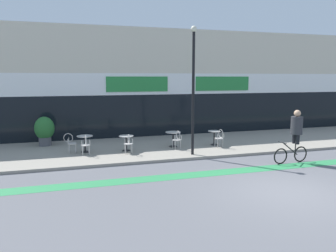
{
  "coord_description": "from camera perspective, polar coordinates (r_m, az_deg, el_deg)",
  "views": [
    {
      "loc": [
        -6.31,
        -8.19,
        3.5
      ],
      "look_at": [
        -1.96,
        6.23,
        1.25
      ],
      "focal_mm": 35.0,
      "sensor_mm": 36.0,
      "label": 1
    }
  ],
  "objects": [
    {
      "name": "ground_plane",
      "position": [
        10.92,
        20.06,
        -10.74
      ],
      "size": [
        120.0,
        120.0,
        0.0
      ],
      "primitive_type": "plane",
      "color": "#5B5B60"
    },
    {
      "name": "sidewalk_slab",
      "position": [
        17.03,
        5.36,
        -3.2
      ],
      "size": [
        40.0,
        5.5,
        0.12
      ],
      "primitive_type": "cube",
      "color": "gray",
      "rests_on": "ground"
    },
    {
      "name": "storefront_facade",
      "position": [
        21.13,
        0.62,
        7.43
      ],
      "size": [
        40.0,
        4.06,
        6.25
      ],
      "color": "beige",
      "rests_on": "ground"
    },
    {
      "name": "bike_lane_stripe",
      "position": [
        12.9,
        13.38,
        -7.47
      ],
      "size": [
        36.0,
        0.7,
        0.01
      ],
      "primitive_type": "cube",
      "color": "#2D844C",
      "rests_on": "ground"
    },
    {
      "name": "bistro_table_0",
      "position": [
        15.33,
        -14.28,
        -2.45
      ],
      "size": [
        0.71,
        0.71,
        0.76
      ],
      "color": "black",
      "rests_on": "sidewalk_slab"
    },
    {
      "name": "bistro_table_1",
      "position": [
        15.26,
        -7.29,
        -2.44
      ],
      "size": [
        0.68,
        0.68,
        0.71
      ],
      "color": "black",
      "rests_on": "sidewalk_slab"
    },
    {
      "name": "bistro_table_2",
      "position": [
        16.04,
        0.89,
        -1.76
      ],
      "size": [
        0.75,
        0.75,
        0.73
      ],
      "color": "black",
      "rests_on": "sidewalk_slab"
    },
    {
      "name": "bistro_table_3",
      "position": [
        16.61,
        8.05,
        -1.57
      ],
      "size": [
        0.63,
        0.63,
        0.71
      ],
      "color": "black",
      "rests_on": "sidewalk_slab"
    },
    {
      "name": "cafe_chair_0_near",
      "position": [
        14.72,
        -14.15,
        -2.99
      ],
      "size": [
        0.42,
        0.58,
        0.9
      ],
      "rotation": [
        0.0,
        0.0,
        1.62
      ],
      "color": "#B7B2AD",
      "rests_on": "sidewalk_slab"
    },
    {
      "name": "cafe_chair_0_side",
      "position": [
        15.33,
        -16.61,
        -2.64
      ],
      "size": [
        0.59,
        0.44,
        0.9
      ],
      "rotation": [
        0.0,
        0.0,
        -0.1
      ],
      "color": "#B7B2AD",
      "rests_on": "sidewalk_slab"
    },
    {
      "name": "cafe_chair_1_near",
      "position": [
        14.65,
        -6.89,
        -2.84
      ],
      "size": [
        0.41,
        0.58,
        0.9
      ],
      "rotation": [
        0.0,
        0.0,
        1.53
      ],
      "color": "#B7B2AD",
      "rests_on": "sidewalk_slab"
    },
    {
      "name": "cafe_chair_2_near",
      "position": [
        15.46,
        1.63,
        -2.19
      ],
      "size": [
        0.45,
        0.6,
        0.9
      ],
      "rotation": [
        0.0,
        0.0,
        1.7
      ],
      "color": "#B7B2AD",
      "rests_on": "sidewalk_slab"
    },
    {
      "name": "cafe_chair_3_near",
      "position": [
        16.05,
        9.0,
        -1.89
      ],
      "size": [
        0.43,
        0.59,
        0.9
      ],
      "rotation": [
        0.0,
        0.0,
        1.66
      ],
      "color": "#B7B2AD",
      "rests_on": "sidewalk_slab"
    },
    {
      "name": "planter_pot",
      "position": [
        17.34,
        -20.71,
        -0.65
      ],
      "size": [
        0.96,
        0.96,
        1.45
      ],
      "color": "#4C4C51",
      "rests_on": "sidewalk_slab"
    },
    {
      "name": "lamp_post",
      "position": [
        14.18,
        4.42,
        7.59
      ],
      "size": [
        0.26,
        0.26,
        5.51
      ],
      "color": "black",
      "rests_on": "sidewalk_slab"
    },
    {
      "name": "cyclist_0",
      "position": [
        14.35,
        21.32,
        -0.87
      ],
      "size": [
        1.68,
        0.54,
        2.19
      ],
      "rotation": [
        0.0,
        0.0,
        3.22
      ],
      "color": "black",
      "rests_on": "ground"
    }
  ]
}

